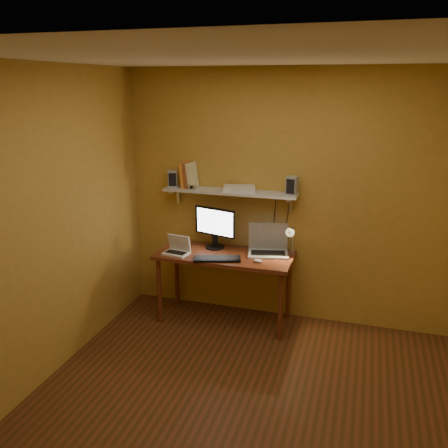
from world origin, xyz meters
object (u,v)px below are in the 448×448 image
(speaker_right, at_px, (292,186))
(router, at_px, (239,189))
(desk, at_px, (224,262))
(desk_lamp, at_px, (291,237))
(shelf_camera, at_px, (192,187))
(laptop, at_px, (268,246))
(netbook, at_px, (178,249))
(keyboard, at_px, (217,259))
(wall_shelf, at_px, (230,192))
(mouse, at_px, (258,261))
(monitor, at_px, (215,226))
(speaker_left, at_px, (173,179))

(speaker_right, bearing_deg, router, -168.73)
(desk, relative_size, desk_lamp, 3.73)
(desk_lamp, distance_m, shelf_camera, 1.14)
(desk, bearing_deg, laptop, 20.80)
(netbook, distance_m, keyboard, 0.45)
(keyboard, xyz_separation_m, router, (0.12, 0.38, 0.64))
(wall_shelf, relative_size, speaker_right, 7.61)
(mouse, bearing_deg, speaker_right, 60.86)
(wall_shelf, bearing_deg, mouse, -40.64)
(monitor, distance_m, router, 0.48)
(speaker_left, distance_m, router, 0.74)
(laptop, height_order, shelf_camera, shelf_camera)
(speaker_right, bearing_deg, laptop, -160.38)
(wall_shelf, relative_size, netbook, 5.02)
(monitor, relative_size, netbook, 1.69)
(wall_shelf, distance_m, monitor, 0.40)
(mouse, bearing_deg, router, 139.57)
(desk_lamp, xyz_separation_m, speaker_left, (-1.29, 0.07, 0.50))
(mouse, distance_m, router, 0.77)
(desk, height_order, monitor, monitor)
(router, bearing_deg, monitor, -171.15)
(monitor, bearing_deg, wall_shelf, 30.35)
(monitor, xyz_separation_m, router, (0.25, 0.04, 0.41))
(mouse, xyz_separation_m, speaker_right, (0.25, 0.33, 0.70))
(wall_shelf, relative_size, monitor, 2.96)
(laptop, bearing_deg, keyboard, -154.20)
(mouse, bearing_deg, laptop, 91.60)
(monitor, xyz_separation_m, speaker_right, (0.79, 0.04, 0.47))
(mouse, height_order, speaker_left, speaker_left)
(monitor, bearing_deg, speaker_right, 18.38)
(laptop, distance_m, speaker_right, 0.67)
(wall_shelf, height_order, speaker_left, speaker_left)
(wall_shelf, height_order, monitor, wall_shelf)
(keyboard, bearing_deg, mouse, -8.66)
(mouse, xyz_separation_m, shelf_camera, (-0.77, 0.26, 0.64))
(netbook, relative_size, speaker_right, 1.51)
(laptop, bearing_deg, router, 161.50)
(wall_shelf, height_order, mouse, wall_shelf)
(shelf_camera, height_order, router, same)
(desk, xyz_separation_m, monitor, (-0.15, 0.15, 0.33))
(wall_shelf, xyz_separation_m, router, (0.10, -0.00, 0.04))
(wall_shelf, bearing_deg, desk, -90.00)
(desk_lamp, height_order, router, router)
(speaker_left, height_order, router, speaker_left)
(desk_lamp, relative_size, shelf_camera, 4.02)
(keyboard, xyz_separation_m, speaker_left, (-0.62, 0.38, 0.70))
(monitor, height_order, router, router)
(laptop, height_order, speaker_left, speaker_left)
(desk_lamp, height_order, shelf_camera, shelf_camera)
(desk, distance_m, netbook, 0.50)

